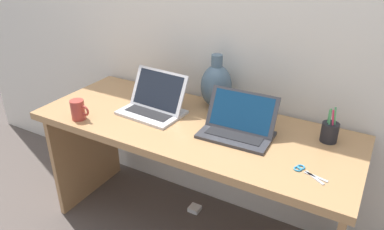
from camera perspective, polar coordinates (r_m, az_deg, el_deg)
back_wall at (r=2.03m, az=5.28°, el=14.56°), size 4.40×0.04×2.40m
desk at (r=1.96m, az=-0.00°, el=-5.19°), size 1.68×0.65×0.74m
laptop_left at (r=1.99m, az=-5.85°, el=2.01°), size 0.35×0.26×0.22m
laptop_right at (r=1.78m, az=7.28°, el=-1.42°), size 0.35×0.23×0.20m
green_vase at (r=2.03m, az=3.80°, el=4.66°), size 0.17×0.17×0.30m
coffee_mug at (r=2.00m, az=-17.35°, el=0.79°), size 0.11×0.07×0.11m
pen_cup at (r=1.82m, az=20.71°, el=-2.46°), size 0.08×0.08×0.19m
scissors at (r=1.59m, az=17.23°, el=-8.39°), size 0.15×0.09×0.01m
power_brick at (r=2.45m, az=0.41°, el=-14.43°), size 0.07×0.07×0.03m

